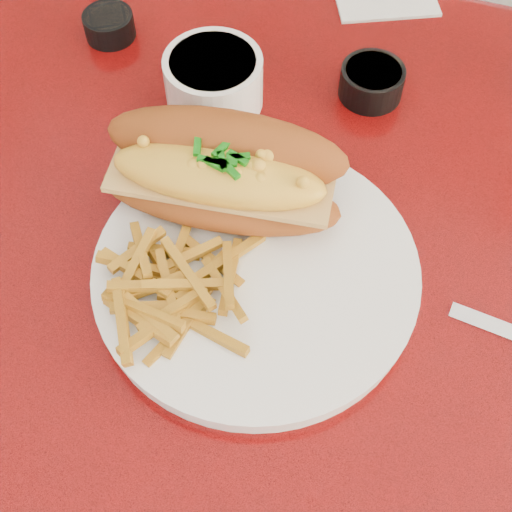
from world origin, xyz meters
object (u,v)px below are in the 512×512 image
(dinner_plate, at_px, (256,273))
(fork, at_px, (248,208))
(sauce_cup_left, at_px, (109,24))
(mac_hoagie, at_px, (222,172))
(sauce_cup_right, at_px, (372,81))
(gravy_ramekin, at_px, (214,80))
(diner_table, at_px, (261,304))
(booth_bench_far, at_px, (381,56))

(dinner_plate, xyz_separation_m, fork, (-0.03, 0.06, 0.01))
(dinner_plate, bearing_deg, sauce_cup_left, 135.50)
(dinner_plate, bearing_deg, fork, 114.99)
(mac_hoagie, relative_size, sauce_cup_right, 2.65)
(dinner_plate, height_order, mac_hoagie, mac_hoagie)
(gravy_ramekin, bearing_deg, fork, -58.49)
(dinner_plate, distance_m, mac_hoagie, 0.09)
(diner_table, xyz_separation_m, gravy_ramekin, (-0.10, 0.13, 0.19))
(booth_bench_far, height_order, sauce_cup_left, booth_bench_far)
(gravy_ramekin, distance_m, sauce_cup_right, 0.17)
(gravy_ramekin, distance_m, sauce_cup_left, 0.16)
(sauce_cup_right, bearing_deg, mac_hoagie, -115.26)
(sauce_cup_right, bearing_deg, gravy_ramekin, -157.76)
(booth_bench_far, distance_m, fork, 0.96)
(mac_hoagie, xyz_separation_m, sauce_cup_right, (0.09, 0.20, -0.04))
(diner_table, xyz_separation_m, booth_bench_far, (0.00, 0.81, -0.32))
(sauce_cup_left, bearing_deg, dinner_plate, -44.50)
(booth_bench_far, distance_m, dinner_plate, 1.00)
(mac_hoagie, bearing_deg, fork, -11.03)
(dinner_plate, height_order, sauce_cup_right, sauce_cup_right)
(fork, bearing_deg, mac_hoagie, 83.15)
(sauce_cup_left, bearing_deg, fork, -40.20)
(booth_bench_far, distance_m, sauce_cup_right, 0.80)
(sauce_cup_left, bearing_deg, booth_bench_far, 68.44)
(booth_bench_far, relative_size, dinner_plate, 4.00)
(diner_table, bearing_deg, booth_bench_far, 90.00)
(gravy_ramekin, height_order, sauce_cup_left, gravy_ramekin)
(diner_table, height_order, fork, fork)
(fork, xyz_separation_m, sauce_cup_left, (-0.23, 0.20, -0.00))
(booth_bench_far, bearing_deg, diner_table, -90.00)
(diner_table, bearing_deg, gravy_ramekin, 125.75)
(diner_table, xyz_separation_m, fork, (-0.01, -0.00, 0.18))
(diner_table, distance_m, fork, 0.18)
(sauce_cup_left, bearing_deg, mac_hoagie, -43.07)
(dinner_plate, xyz_separation_m, sauce_cup_left, (-0.26, 0.25, 0.00))
(dinner_plate, relative_size, sauce_cup_right, 3.46)
(mac_hoagie, distance_m, sauce_cup_left, 0.29)
(booth_bench_far, xyz_separation_m, sauce_cup_right, (0.06, -0.61, 0.50))
(gravy_ramekin, xyz_separation_m, sauce_cup_right, (0.15, 0.06, -0.01))
(dinner_plate, relative_size, sauce_cup_left, 4.60)
(dinner_plate, height_order, sauce_cup_left, sauce_cup_left)
(booth_bench_far, relative_size, mac_hoagie, 5.23)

